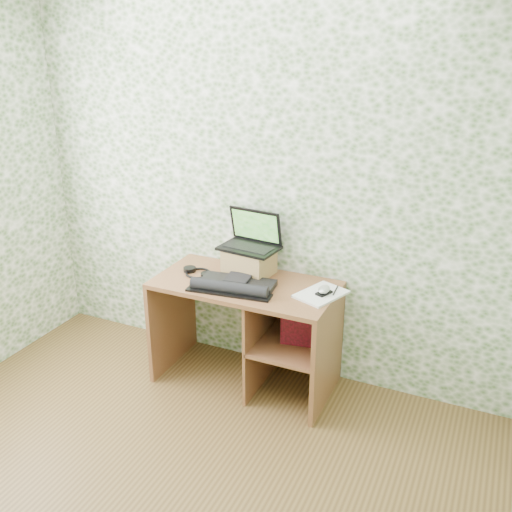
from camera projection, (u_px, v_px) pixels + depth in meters
The scene contains 10 objects.
wall_back at pixel (264, 190), 3.79m from camera, with size 3.50×3.50×0.00m, color white.
desk at pixel (258, 320), 3.83m from camera, with size 1.20×0.60×0.75m.
riser at pixel (249, 262), 3.84m from camera, with size 0.30×0.25×0.18m, color #9F7A47.
laptop at pixel (252, 239), 3.82m from camera, with size 0.40×0.30×0.25m.
keyboard at pixel (234, 285), 3.64m from camera, with size 0.56×0.34×0.08m.
headphones at pixel (198, 273), 3.86m from camera, with size 0.24×0.21×0.03m.
notepad at pixel (321, 294), 3.56m from camera, with size 0.22×0.32×0.01m, color silver.
mouse at pixel (324, 291), 3.54m from camera, with size 0.07×0.11×0.04m, color silver.
pen at pixel (335, 290), 3.59m from camera, with size 0.01×0.01×0.14m, color black.
red_box at pixel (300, 324), 3.67m from camera, with size 0.24×0.08×0.29m, color maroon.
Camera 1 is at (1.48, -1.62, 2.31)m, focal length 40.00 mm.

